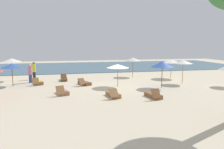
% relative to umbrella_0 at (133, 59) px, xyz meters
% --- Properties ---
extents(ground_plane, '(60.00, 60.00, 0.00)m').
position_rel_umbrella_0_xyz_m(ground_plane, '(-3.11, -5.31, -1.97)').
color(ground_plane, beige).
extents(ocean_water, '(48.00, 16.00, 0.06)m').
position_rel_umbrella_0_xyz_m(ocean_water, '(-3.11, 11.69, -1.94)').
color(ocean_water, '#3D6075').
rests_on(ocean_water, ground_plane).
extents(umbrella_0, '(1.84, 1.84, 2.17)m').
position_rel_umbrella_0_xyz_m(umbrella_0, '(0.00, 0.00, 0.00)').
color(umbrella_0, olive).
rests_on(umbrella_0, ground_plane).
extents(umbrella_1, '(2.18, 2.18, 1.99)m').
position_rel_umbrella_0_xyz_m(umbrella_1, '(3.70, -1.95, -0.14)').
color(umbrella_1, brown).
rests_on(umbrella_1, ground_plane).
extents(umbrella_2, '(1.87, 1.87, 2.27)m').
position_rel_umbrella_0_xyz_m(umbrella_2, '(-12.67, -0.03, 0.11)').
color(umbrella_2, brown).
rests_on(umbrella_2, ground_plane).
extents(umbrella_4, '(1.86, 1.86, 1.97)m').
position_rel_umbrella_0_xyz_m(umbrella_4, '(-12.02, -3.05, -0.18)').
color(umbrella_4, brown).
rests_on(umbrella_4, ground_plane).
extents(umbrella_5, '(1.96, 1.96, 2.25)m').
position_rel_umbrella_0_xyz_m(umbrella_5, '(0.50, -6.48, 0.03)').
color(umbrella_5, brown).
rests_on(umbrella_5, ground_plane).
extents(umbrella_7, '(1.72, 1.72, 2.21)m').
position_rel_umbrella_0_xyz_m(umbrella_7, '(3.24, -5.09, 0.07)').
color(umbrella_7, olive).
rests_on(umbrella_7, ground_plane).
extents(umbrella_8, '(1.96, 1.96, 1.96)m').
position_rel_umbrella_0_xyz_m(umbrella_8, '(-3.04, -5.18, -0.18)').
color(umbrella_8, olive).
rests_on(umbrella_8, ground_plane).
extents(lounger_0, '(1.02, 1.78, 0.69)m').
position_rel_umbrella_0_xyz_m(lounger_0, '(-9.94, -2.58, -1.80)').
color(lounger_0, brown).
rests_on(lounger_0, ground_plane).
extents(lounger_1, '(1.26, 1.77, 0.70)m').
position_rel_umbrella_0_xyz_m(lounger_1, '(-5.83, -3.78, -1.80)').
color(lounger_1, brown).
rests_on(lounger_1, ground_plane).
extents(lounger_2, '(0.85, 1.70, 0.75)m').
position_rel_umbrella_0_xyz_m(lounger_2, '(-1.57, -9.57, -1.80)').
color(lounger_2, brown).
rests_on(lounger_2, ground_plane).
extents(lounger_3, '(0.98, 1.73, 0.74)m').
position_rel_umbrella_0_xyz_m(lounger_3, '(-7.73, -7.10, -1.80)').
color(lounger_3, olive).
rests_on(lounger_3, ground_plane).
extents(lounger_4, '(0.66, 1.67, 0.74)m').
position_rel_umbrella_0_xyz_m(lounger_4, '(-7.62, -0.99, -1.80)').
color(lounger_4, brown).
rests_on(lounger_4, ground_plane).
extents(lounger_5, '(0.87, 1.76, 0.69)m').
position_rel_umbrella_0_xyz_m(lounger_5, '(-4.25, -8.74, -1.81)').
color(lounger_5, olive).
rests_on(lounger_5, ground_plane).
extents(person_0, '(0.43, 0.43, 1.84)m').
position_rel_umbrella_0_xyz_m(person_0, '(-10.64, 0.32, -1.04)').
color(person_0, '#26262D').
rests_on(person_0, ground_plane).
extents(person_1, '(0.38, 0.38, 1.80)m').
position_rel_umbrella_0_xyz_m(person_1, '(-10.75, -1.52, -1.07)').
color(person_1, '#2D4C8C').
rests_on(person_1, ground_plane).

